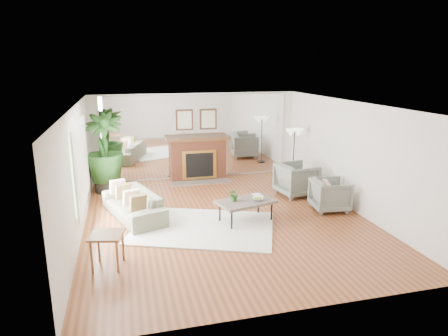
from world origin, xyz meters
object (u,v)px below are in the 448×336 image
object	(u,v)px
armchair_front	(330,195)
floor_lamp	(294,137)
sofa	(133,205)
side_table	(107,239)
potted_ficus	(104,151)
armchair_back	(297,179)
coffee_table	(246,202)
fireplace	(198,157)

from	to	relation	value
armchair_front	floor_lamp	xyz separation A→B (m)	(0.01, 2.15, 0.98)
sofa	floor_lamp	bearing A→B (deg)	89.94
sofa	side_table	size ratio (longest dim) A/B	3.24
side_table	potted_ficus	xyz separation A→B (m)	(-0.15, 4.26, 0.62)
side_table	floor_lamp	distance (m)	6.23
potted_ficus	armchair_front	bearing A→B (deg)	-28.19
side_table	potted_ficus	bearing A→B (deg)	92.01
armchair_back	potted_ficus	bearing A→B (deg)	63.91
armchair_front	potted_ficus	distance (m)	5.82
sofa	potted_ficus	xyz separation A→B (m)	(-0.64, 2.07, 0.82)
coffee_table	potted_ficus	distance (m)	4.23
fireplace	floor_lamp	bearing A→B (deg)	-24.65
coffee_table	floor_lamp	bearing A→B (deg)	47.94
fireplace	sofa	xyz separation A→B (m)	(-1.96, -2.64, -0.36)
coffee_table	floor_lamp	size ratio (longest dim) A/B	0.85
armchair_back	sofa	bearing A→B (deg)	89.09
coffee_table	fireplace	bearing A→B (deg)	96.13
armchair_front	side_table	world-z (taller)	armchair_front
sofa	armchair_front	size ratio (longest dim) A/B	2.51
sofa	armchair_front	bearing A→B (deg)	63.03
armchair_back	armchair_front	xyz separation A→B (m)	(0.29, -1.23, -0.05)
potted_ficus	floor_lamp	world-z (taller)	potted_ficus
armchair_front	potted_ficus	bearing A→B (deg)	67.96
sofa	fireplace	bearing A→B (deg)	124.78
sofa	side_table	bearing A→B (deg)	-31.08
sofa	armchair_back	bearing A→B (deg)	79.28
coffee_table	side_table	size ratio (longest dim) A/B	2.16
armchair_back	floor_lamp	distance (m)	1.34
sofa	floor_lamp	distance (m)	4.82
fireplace	side_table	size ratio (longest dim) A/B	3.29
side_table	potted_ficus	distance (m)	4.31
armchair_front	floor_lamp	world-z (taller)	floor_lamp
side_table	floor_lamp	bearing A→B (deg)	36.68
fireplace	sofa	distance (m)	3.31
floor_lamp	side_table	bearing A→B (deg)	-143.32
potted_ficus	fireplace	bearing A→B (deg)	12.39
coffee_table	floor_lamp	xyz separation A→B (m)	(2.12, 2.35, 0.91)
floor_lamp	fireplace	bearing A→B (deg)	155.35
armchair_back	coffee_table	bearing A→B (deg)	119.46
fireplace	armchair_front	size ratio (longest dim) A/B	2.54
coffee_table	potted_ficus	bearing A→B (deg)	135.48
armchair_back	side_table	distance (m)	5.41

